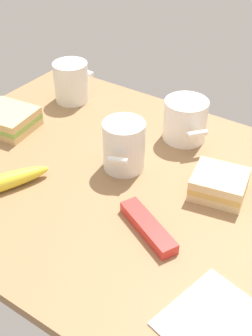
{
  "coord_description": "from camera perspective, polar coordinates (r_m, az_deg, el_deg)",
  "views": [
    {
      "loc": [
        37.05,
        -54.36,
        55.14
      ],
      "look_at": [
        0.0,
        0.0,
        5.0
      ],
      "focal_mm": 47.08,
      "sensor_mm": 36.0,
      "label": 1
    }
  ],
  "objects": [
    {
      "name": "coffee_mug_black",
      "position": [
        1.1,
        -7.09,
        11.07
      ],
      "size": [
        8.38,
        10.66,
        9.71
      ],
      "color": "white",
      "rests_on": "tabletop"
    },
    {
      "name": "sandwich_side",
      "position": [
        0.82,
        11.96,
        -2.08
      ],
      "size": [
        11.08,
        10.33,
        4.4
      ],
      "color": "beige",
      "rests_on": "tabletop"
    },
    {
      "name": "sandwich_main",
      "position": [
        1.02,
        -15.01,
        6.05
      ],
      "size": [
        12.62,
        11.63,
        4.4
      ],
      "color": "#DBB77A",
      "rests_on": "tabletop"
    },
    {
      "name": "paper_napkin",
      "position": [
        0.64,
        12.02,
        -19.39
      ],
      "size": [
        16.52,
        16.52,
        0.3
      ],
      "primitive_type": "cube",
      "rotation": [
        0.0,
        0.0,
        -0.23
      ],
      "color": "white",
      "rests_on": "tabletop"
    },
    {
      "name": "snack_bar",
      "position": [
        0.74,
        2.87,
        -7.62
      ],
      "size": [
        13.41,
        8.69,
        2.0
      ],
      "primitive_type": "cube",
      "rotation": [
        0.0,
        0.0,
        -0.45
      ],
      "color": "red",
      "rests_on": "tabletop"
    },
    {
      "name": "coffee_mug_milky",
      "position": [
        0.85,
        -0.28,
        2.99
      ],
      "size": [
        8.23,
        10.55,
        10.08
      ],
      "color": "white",
      "rests_on": "tabletop"
    },
    {
      "name": "tabletop",
      "position": [
        0.85,
        0.0,
        -2.14
      ],
      "size": [
        90.0,
        64.0,
        2.0
      ],
      "primitive_type": "cube",
      "color": "#936D47",
      "rests_on": "ground"
    },
    {
      "name": "coffee_mug_spare",
      "position": [
        0.95,
        7.69,
        6.25
      ],
      "size": [
        11.29,
        10.69,
        9.02
      ],
      "color": "white",
      "rests_on": "tabletop"
    }
  ]
}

